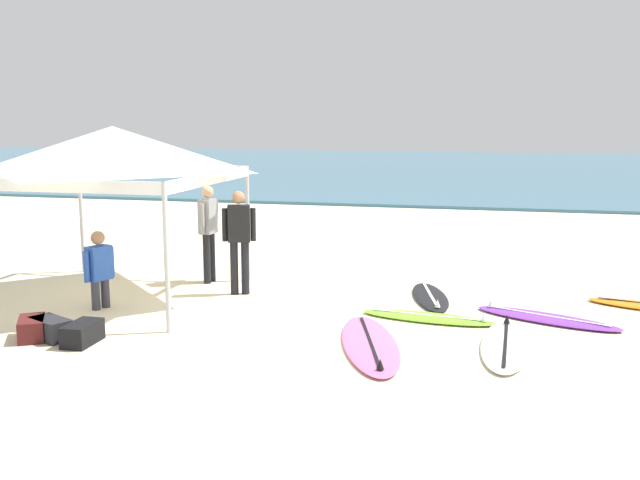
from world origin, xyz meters
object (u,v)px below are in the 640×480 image
(surfboard_black, at_px, (430,297))
(gear_bag_by_pole, at_px, (50,329))
(surfboard_lime, at_px, (429,317))
(gear_bag_on_sand, at_px, (32,328))
(gear_bag_near_tent, at_px, (82,333))
(surfboard_pink, at_px, (370,344))
(person_black, at_px, (239,235))
(person_blue, at_px, (99,266))
(surfboard_purple, at_px, (546,318))
(person_grey, at_px, (208,227))
(canopy_tent, at_px, (113,149))
(surfboard_white, at_px, (505,345))

(surfboard_black, xyz_separation_m, gear_bag_by_pole, (-4.66, -3.36, 0.10))
(surfboard_lime, xyz_separation_m, gear_bag_on_sand, (-5.00, -2.16, 0.10))
(surfboard_black, xyz_separation_m, gear_bag_near_tent, (-4.14, -3.45, 0.10))
(surfboard_pink, xyz_separation_m, surfboard_lime, (0.61, 1.43, 0.00))
(person_black, bearing_deg, person_blue, -141.70)
(person_black, height_order, person_blue, person_black)
(surfboard_purple, height_order, person_black, person_black)
(surfboard_black, xyz_separation_m, gear_bag_on_sand, (-4.91, -3.41, 0.10))
(person_grey, bearing_deg, surfboard_black, -4.30)
(surfboard_lime, xyz_separation_m, gear_bag_near_tent, (-4.24, -2.20, 0.10))
(canopy_tent, xyz_separation_m, surfboard_pink, (4.41, -1.62, -2.35))
(surfboard_white, relative_size, person_black, 1.33)
(canopy_tent, distance_m, surfboard_black, 5.56)
(surfboard_purple, height_order, gear_bag_on_sand, gear_bag_on_sand)
(surfboard_white, relative_size, person_grey, 1.33)
(canopy_tent, height_order, surfboard_black, canopy_tent)
(person_grey, height_order, person_black, same)
(surfboard_white, bearing_deg, gear_bag_near_tent, -168.05)
(surfboard_lime, bearing_deg, surfboard_black, 94.20)
(surfboard_white, bearing_deg, gear_bag_on_sand, -169.86)
(surfboard_purple, bearing_deg, person_black, 174.47)
(canopy_tent, relative_size, surfboard_lime, 1.70)
(canopy_tent, relative_size, surfboard_black, 1.70)
(surfboard_purple, relative_size, surfboard_black, 1.09)
(surfboard_lime, relative_size, surfboard_black, 1.00)
(gear_bag_by_pole, bearing_deg, surfboard_pink, 9.39)
(canopy_tent, distance_m, surfboard_purple, 7.08)
(gear_bag_near_tent, bearing_deg, canopy_tent, 108.18)
(surfboard_lime, xyz_separation_m, surfboard_white, (1.07, -1.08, -0.00))
(person_blue, distance_m, gear_bag_on_sand, 1.70)
(person_black, relative_size, gear_bag_by_pole, 2.85)
(surfboard_purple, distance_m, gear_bag_by_pole, 6.87)
(surfboard_pink, height_order, person_grey, person_grey)
(surfboard_pink, relative_size, surfboard_white, 1.17)
(surfboard_purple, relative_size, person_blue, 1.81)
(surfboard_white, height_order, gear_bag_on_sand, gear_bag_on_sand)
(gear_bag_by_pole, distance_m, gear_bag_on_sand, 0.25)
(person_blue, bearing_deg, gear_bag_on_sand, -92.54)
(surfboard_lime, relative_size, person_grey, 1.17)
(surfboard_purple, distance_m, surfboard_black, 1.95)
(surfboard_lime, bearing_deg, gear_bag_by_pole, -156.00)
(surfboard_lime, xyz_separation_m, person_grey, (-4.00, 1.54, 0.95))
(surfboard_lime, bearing_deg, surfboard_purple, 12.69)
(person_blue, xyz_separation_m, gear_bag_by_pole, (0.18, -1.57, -0.52))
(person_black, relative_size, gear_bag_near_tent, 2.85)
(person_blue, height_order, gear_bag_near_tent, person_blue)
(surfboard_purple, distance_m, person_grey, 5.85)
(surfboard_lime, height_order, person_black, person_black)
(gear_bag_near_tent, distance_m, gear_bag_by_pole, 0.53)
(person_black, bearing_deg, gear_bag_near_tent, -109.15)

